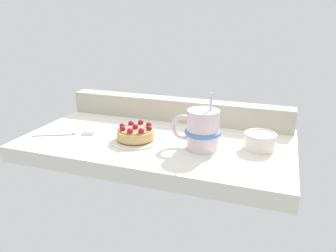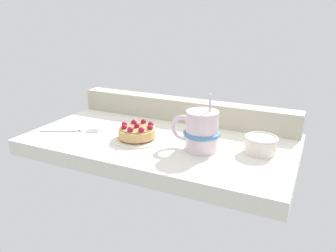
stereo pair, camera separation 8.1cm
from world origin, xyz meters
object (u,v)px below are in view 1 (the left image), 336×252
at_px(dessert_plate, 136,139).
at_px(raspberry_tart, 135,133).
at_px(sugar_bowl, 260,140).
at_px(dessert_fork, 64,134).
at_px(coffee_mug, 202,130).

height_order(dessert_plate, raspberry_tart, raspberry_tart).
height_order(raspberry_tart, sugar_bowl, raspberry_tart).
xyz_separation_m(raspberry_tart, dessert_fork, (-0.20, -0.03, -0.02)).
relative_size(coffee_mug, sugar_bowl, 1.79).
bearing_deg(sugar_bowl, raspberry_tart, -170.38).
relative_size(raspberry_tart, dessert_fork, 0.62).
relative_size(raspberry_tart, coffee_mug, 0.68).
height_order(dessert_plate, coffee_mug, coffee_mug).
relative_size(dessert_fork, sugar_bowl, 1.96).
bearing_deg(sugar_bowl, coffee_mug, -161.79).
height_order(dessert_plate, sugar_bowl, sugar_bowl).
height_order(dessert_fork, sugar_bowl, sugar_bowl).
relative_size(raspberry_tart, sugar_bowl, 1.22).
bearing_deg(coffee_mug, raspberry_tart, -177.46).
relative_size(dessert_plate, coffee_mug, 0.94).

